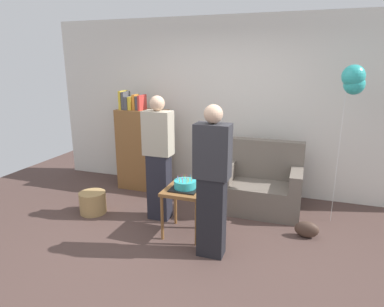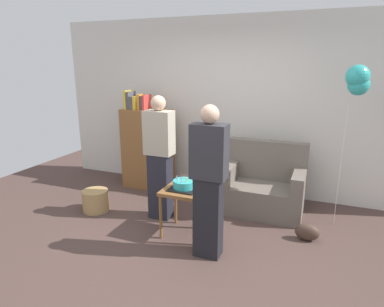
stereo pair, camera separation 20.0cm
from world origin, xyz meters
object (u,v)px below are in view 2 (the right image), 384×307
Objects in this scene: birthday_cake at (184,185)px; bookshelf at (147,147)px; wicker_basket at (96,201)px; person_holding_cake at (209,182)px; couch at (263,187)px; balloon_bunch at (358,80)px; handbag at (307,232)px; person_blowing_candles at (160,158)px; side_table at (184,196)px.

bookshelf is at bearing 133.70° from birthday_cake.
person_holding_cake is at bearing -14.22° from wicker_basket.
balloon_bunch is (1.02, -0.05, 1.48)m from couch.
handbag is (1.40, 0.39, -0.53)m from birthday_cake.
person_holding_cake is at bearing -44.34° from bookshelf.
wicker_basket is (-0.94, -0.17, -0.68)m from person_blowing_candles.
person_blowing_candles is 1.09m from person_holding_cake.
wicker_basket is (-1.83, 0.46, -0.68)m from person_holding_cake.
couch is at bearing 29.19° from person_blowing_candles.
birthday_cake is 0.20× the size of person_blowing_candles.
balloon_bunch is at bearing -2.56° from couch.
side_table is 1.46m from wicker_basket.
wicker_basket is at bearing 174.42° from birthday_cake.
couch is 1.98m from bookshelf.
birthday_cake is at bearing -126.21° from couch.
wicker_basket is (-1.41, 0.14, -0.48)m from birthday_cake.
balloon_bunch reaches higher than person_holding_cake.
person_blowing_candles reaches higher than handbag.
bookshelf is 1.72m from birthday_cake.
side_table is at bearing -34.24° from person_blowing_candles.
birthday_cake is at bearing -46.30° from bookshelf.
birthday_cake is 0.57m from person_holding_cake.
balloon_bunch is at bearing 14.92° from wicker_basket.
person_blowing_candles reaches higher than wicker_basket.
handbag is (2.58, -0.85, -0.58)m from bookshelf.
couch is at bearing -98.21° from person_holding_cake.
balloon_bunch is at bearing -130.14° from person_holding_cake.
bookshelf is (-1.94, 0.21, 0.34)m from couch.
balloon_bunch is (3.18, 0.85, 1.67)m from wicker_basket.
birthday_cake is (1.19, -1.24, -0.05)m from bookshelf.
side_table reaches higher than wicker_basket.
couch is 0.67× the size of person_holding_cake.
balloon_bunch reaches higher than wicker_basket.
person_blowing_candles reaches higher than side_table.
couch is 0.67× the size of person_blowing_candles.
person_blowing_candles is 1.17m from wicker_basket.
handbag is 1.86m from balloon_bunch.
couch is 3.44× the size of birthday_cake.
side_table is at bearing -5.57° from wicker_basket.
person_blowing_candles and person_holding_cake have the same top height.
bookshelf is 0.79× the size of balloon_bunch.
balloon_bunch is at bearing 15.45° from person_blowing_candles.
birthday_cake is at bearing -34.24° from person_blowing_candles.
side_table reaches higher than handbag.
person_holding_cake reaches higher than birthday_cake.
person_holding_cake reaches higher than side_table.
person_holding_cake is (0.89, -0.63, 0.00)m from person_blowing_candles.
couch is at bearing 53.79° from side_table.
handbag is (0.98, 0.72, -0.73)m from person_holding_cake.
couch reaches higher than side_table.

